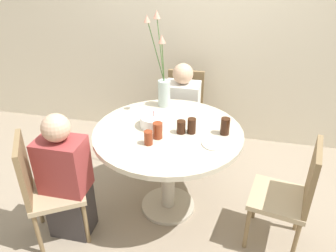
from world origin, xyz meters
The scene contains 16 objects.
ground_plane centered at (0.00, 0.00, 0.00)m, with size 16.00×16.00×0.00m, color gray.
wall_back centered at (0.00, 1.36, 1.30)m, with size 8.00×0.05×2.60m.
dining_table centered at (0.00, 0.00, 0.64)m, with size 1.16×1.16×0.78m.
chair_far_back centered at (-0.04, 0.96, 0.50)m, with size 0.42×0.42×0.89m.
chair_right_flank centered at (-0.82, -0.51, 0.50)m, with size 0.55×0.55×0.89m.
chair_near_front centered at (0.95, -0.19, 0.50)m, with size 0.47×0.47×0.89m.
birthday_cake centered at (-0.12, 0.04, 0.82)m, with size 0.22×0.22×0.13m.
flower_vase centered at (-0.14, 0.43, 1.02)m, with size 0.24×0.30×0.80m.
side_plate centered at (0.37, -0.13, 0.78)m, with size 0.18×0.18×0.01m.
drink_glass_0 centered at (0.18, 0.01, 0.84)m, with size 0.07×0.07×0.12m.
drink_glass_1 centered at (-0.05, -0.12, 0.84)m, with size 0.07×0.07×0.12m.
drink_glass_2 centered at (0.10, -0.01, 0.83)m, with size 0.07×0.07×0.10m.
drink_glass_3 centered at (-0.09, -0.22, 0.83)m, with size 0.06×0.06×0.10m.
drink_glass_4 centered at (0.43, 0.04, 0.85)m, with size 0.07×0.07×0.13m.
person_boy centered at (-0.03, 0.80, 0.49)m, with size 0.34×0.24×1.05m.
person_woman centered at (-0.69, -0.42, 0.49)m, with size 0.34×0.24×1.05m.
Camera 1 is at (0.48, -2.14, 2.05)m, focal length 35.00 mm.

